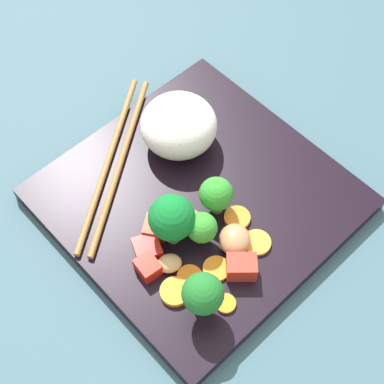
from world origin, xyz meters
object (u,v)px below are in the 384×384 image
Objects in this scene: broccoli_floret_2 at (172,218)px; carrot_slice_3 at (175,292)px; square_plate at (198,199)px; rice_mound at (179,125)px; chopstick_pair at (115,161)px.

carrot_slice_3 is at bearing 47.48° from broccoli_floret_2.
rice_mound reaches higher than square_plate.
chopstick_pair is (7.20, -3.07, -2.68)cm from rice_mound.
rice_mound is at bearing 123.57° from chopstick_pair.
rice_mound reaches higher than chopstick_pair.
broccoli_floret_2 reaches higher than chopstick_pair.
rice_mound is 8.27cm from chopstick_pair.
broccoli_floret_2 reaches higher than rice_mound.
broccoli_floret_2 reaches higher than square_plate.
square_plate is 4.55× the size of broccoli_floret_2.
rice_mound is at bearing -136.06° from carrot_slice_3.
carrot_slice_3 is 17.08cm from chopstick_pair.
carrot_slice_3 is 0.14× the size of chopstick_pair.
square_plate is 11.67cm from carrot_slice_3.
carrot_slice_3 reaches higher than square_plate.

